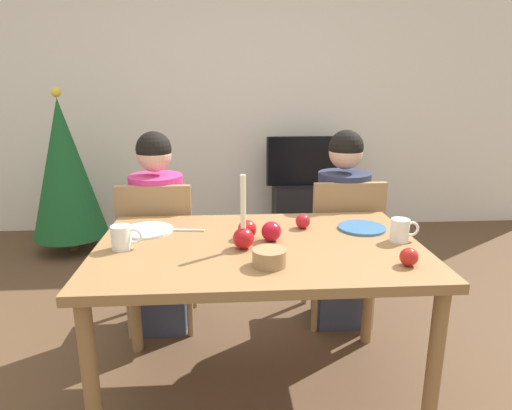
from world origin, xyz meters
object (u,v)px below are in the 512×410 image
object	(u,v)px
dining_table	(259,262)
plate_left	(147,230)
apple_by_left_plate	(247,229)
christmas_tree	(65,169)
mug_right	(401,230)
bowl_walnuts	(269,257)
chair_right	(342,244)
person_left_child	(159,237)
plate_right	(362,228)
tv_stand	(307,209)
apple_far_edge	(303,221)
apple_by_right_mug	(409,257)
chair_left	(159,248)
candle_centerpiece	(243,234)
mug_left	(122,237)
tv	(308,161)
apple_near_candle	(271,231)
person_right_child	(342,233)

from	to	relation	value
dining_table	plate_left	size ratio (longest dim) A/B	5.87
apple_by_left_plate	christmas_tree	bearing A→B (deg)	127.14
mug_right	bowl_walnuts	distance (m)	0.64
chair_right	christmas_tree	size ratio (longest dim) A/B	0.65
person_left_child	plate_right	distance (m)	1.15
tv_stand	mug_right	bearing A→B (deg)	-90.42
chair_right	apple_far_edge	distance (m)	0.58
chair_right	mug_right	world-z (taller)	chair_right
apple_by_right_mug	chair_right	bearing A→B (deg)	90.88
plate_left	apple_by_right_mug	size ratio (longest dim) A/B	3.37
person_left_child	apple_far_edge	xyz separation A→B (m)	(0.75, -0.44, 0.22)
chair_left	apple_by_left_plate	bearing A→B (deg)	-47.93
dining_table	candle_centerpiece	size ratio (longest dim) A/B	4.42
candle_centerpiece	apple_by_left_plate	size ratio (longest dim) A/B	3.75
mug_left	apple_far_edge	world-z (taller)	mug_left
tv	mug_left	distance (m)	2.62
tv	apple_by_right_mug	bearing A→B (deg)	-91.95
tv_stand	bowl_walnuts	world-z (taller)	bowl_walnuts
chair_left	bowl_walnuts	bearing A→B (deg)	-56.98
apple_by_right_mug	apple_far_edge	world-z (taller)	same
chair_right	apple_near_candle	bearing A→B (deg)	-130.05
tv	apple_by_left_plate	world-z (taller)	tv
tv	mug_left	bearing A→B (deg)	-117.63
chair_left	chair_right	size ratio (longest dim) A/B	1.00
person_right_child	bowl_walnuts	distance (m)	1.04
tv	mug_right	distance (m)	2.31
plate_right	christmas_tree	bearing A→B (deg)	137.78
mug_left	bowl_walnuts	distance (m)	0.64
dining_table	apple_far_edge	bearing A→B (deg)	41.87
person_right_child	mug_right	world-z (taller)	person_right_child
candle_centerpiece	plate_right	size ratio (longest dim) A/B	1.41
apple_by_left_plate	person_right_child	bearing A→B (deg)	43.96
candle_centerpiece	apple_far_edge	bearing A→B (deg)	40.36
person_right_child	plate_left	xyz separation A→B (m)	(-1.05, -0.44, 0.19)
person_left_child	tv_stand	size ratio (longest dim) A/B	1.83
tv_stand	bowl_walnuts	xyz separation A→B (m)	(-0.62, -2.54, 0.54)
christmas_tree	tv_stand	bearing A→B (deg)	8.63
tv	apple_by_left_plate	distance (m)	2.33
person_right_child	apple_by_right_mug	bearing A→B (deg)	-89.16
mug_right	apple_by_left_plate	size ratio (longest dim) A/B	1.51
christmas_tree	bowl_walnuts	world-z (taller)	christmas_tree
mug_right	apple_near_candle	world-z (taller)	mug_right
tv	apple_by_right_mug	distance (m)	2.58
christmas_tree	plate_right	xyz separation A→B (m)	(1.99, -1.81, 0.03)
christmas_tree	mug_right	bearing A→B (deg)	-43.24
person_left_child	bowl_walnuts	bearing A→B (deg)	-57.96
apple_by_right_mug	apple_by_left_plate	bearing A→B (deg)	149.67
mug_right	mug_left	bearing A→B (deg)	-179.45
candle_centerpiece	tv_stand	bearing A→B (deg)	73.22
mug_right	apple_far_edge	bearing A→B (deg)	152.30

